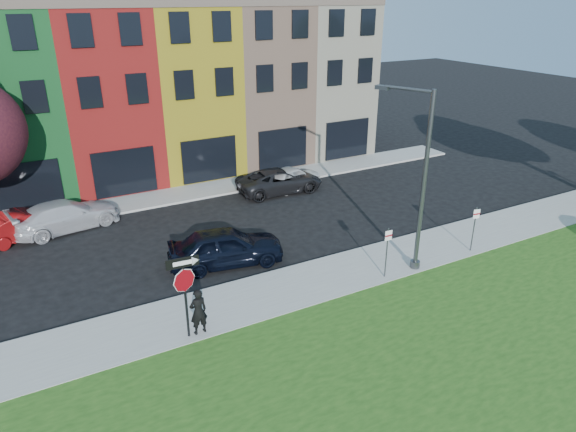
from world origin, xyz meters
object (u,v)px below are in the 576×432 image
sedan_near (226,247)px  street_lamp (419,183)px  stop_sign (184,281)px  man (198,312)px

sedan_near → street_lamp: street_lamp is taller
sedan_near → street_lamp: size_ratio=0.70×
stop_sign → sedan_near: (3.10, 4.28, -1.41)m
stop_sign → man: size_ratio=1.76×
man → street_lamp: street_lamp is taller
stop_sign → street_lamp: 9.86m
stop_sign → street_lamp: (9.73, 0.22, 1.60)m
stop_sign → street_lamp: size_ratio=0.40×
sedan_near → stop_sign: bearing=154.9°
man → sedan_near: (2.72, 4.26, -0.14)m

